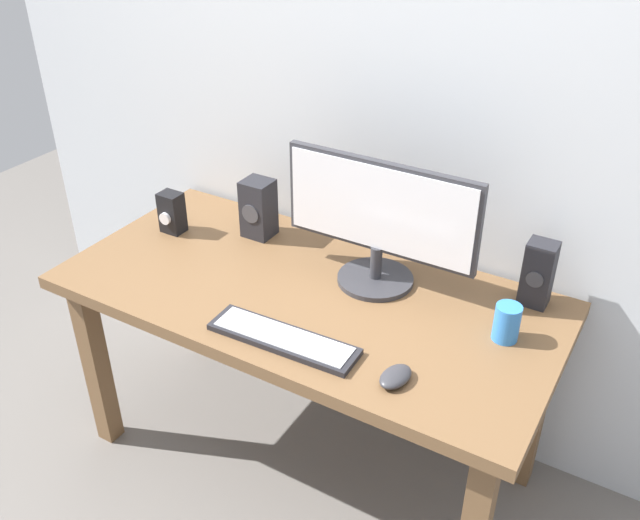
{
  "coord_description": "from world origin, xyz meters",
  "views": [
    {
      "loc": [
        0.91,
        -1.47,
        1.88
      ],
      "look_at": [
        0.05,
        0.0,
        0.83
      ],
      "focal_mm": 38.68,
      "sensor_mm": 36.0,
      "label": 1
    }
  ],
  "objects_px": {
    "speaker_right": "(538,274)",
    "audio_controller": "(172,213)",
    "monitor": "(379,219)",
    "speaker_left": "(258,208)",
    "desk": "(307,314)",
    "coffee_mug": "(507,323)",
    "keyboard_primary": "(283,339)",
    "mouse": "(396,377)"
  },
  "relations": [
    {
      "from": "speaker_right",
      "to": "audio_controller",
      "type": "distance_m",
      "value": 1.21
    },
    {
      "from": "monitor",
      "to": "speaker_left",
      "type": "distance_m",
      "value": 0.49
    },
    {
      "from": "speaker_right",
      "to": "desk",
      "type": "bearing_deg",
      "value": -155.27
    },
    {
      "from": "desk",
      "to": "coffee_mug",
      "type": "distance_m",
      "value": 0.61
    },
    {
      "from": "desk",
      "to": "keyboard_primary",
      "type": "bearing_deg",
      "value": -72.62
    },
    {
      "from": "desk",
      "to": "speaker_left",
      "type": "xyz_separation_m",
      "value": [
        -0.32,
        0.21,
        0.19
      ]
    },
    {
      "from": "desk",
      "to": "speaker_left",
      "type": "height_order",
      "value": "speaker_left"
    },
    {
      "from": "coffee_mug",
      "to": "desk",
      "type": "bearing_deg",
      "value": -173.04
    },
    {
      "from": "keyboard_primary",
      "to": "mouse",
      "type": "height_order",
      "value": "mouse"
    },
    {
      "from": "monitor",
      "to": "audio_controller",
      "type": "relative_size",
      "value": 4.22
    },
    {
      "from": "speaker_right",
      "to": "audio_controller",
      "type": "xyz_separation_m",
      "value": [
        -1.2,
        -0.2,
        -0.03
      ]
    },
    {
      "from": "monitor",
      "to": "keyboard_primary",
      "type": "relative_size",
      "value": 1.41
    },
    {
      "from": "speaker_left",
      "to": "audio_controller",
      "type": "height_order",
      "value": "speaker_left"
    },
    {
      "from": "audio_controller",
      "to": "speaker_left",
      "type": "bearing_deg",
      "value": 26.0
    },
    {
      "from": "speaker_right",
      "to": "coffee_mug",
      "type": "height_order",
      "value": "speaker_right"
    },
    {
      "from": "desk",
      "to": "speaker_right",
      "type": "height_order",
      "value": "speaker_right"
    },
    {
      "from": "monitor",
      "to": "keyboard_primary",
      "type": "height_order",
      "value": "monitor"
    },
    {
      "from": "desk",
      "to": "speaker_left",
      "type": "bearing_deg",
      "value": 146.79
    },
    {
      "from": "desk",
      "to": "speaker_right",
      "type": "bearing_deg",
      "value": 24.73
    },
    {
      "from": "desk",
      "to": "mouse",
      "type": "xyz_separation_m",
      "value": [
        0.41,
        -0.24,
        0.11
      ]
    },
    {
      "from": "speaker_left",
      "to": "coffee_mug",
      "type": "distance_m",
      "value": 0.92
    },
    {
      "from": "desk",
      "to": "coffee_mug",
      "type": "height_order",
      "value": "coffee_mug"
    },
    {
      "from": "keyboard_primary",
      "to": "speaker_right",
      "type": "relative_size",
      "value": 2.13
    },
    {
      "from": "monitor",
      "to": "keyboard_primary",
      "type": "distance_m",
      "value": 0.46
    },
    {
      "from": "monitor",
      "to": "coffee_mug",
      "type": "relative_size",
      "value": 5.69
    },
    {
      "from": "monitor",
      "to": "coffee_mug",
      "type": "distance_m",
      "value": 0.47
    },
    {
      "from": "monitor",
      "to": "speaker_left",
      "type": "height_order",
      "value": "monitor"
    },
    {
      "from": "speaker_left",
      "to": "speaker_right",
      "type": "bearing_deg",
      "value": 4.52
    },
    {
      "from": "mouse",
      "to": "audio_controller",
      "type": "height_order",
      "value": "audio_controller"
    },
    {
      "from": "keyboard_primary",
      "to": "mouse",
      "type": "xyz_separation_m",
      "value": [
        0.33,
        0.01,
        0.01
      ]
    },
    {
      "from": "keyboard_primary",
      "to": "speaker_right",
      "type": "height_order",
      "value": "speaker_right"
    },
    {
      "from": "speaker_left",
      "to": "audio_controller",
      "type": "distance_m",
      "value": 0.3
    },
    {
      "from": "keyboard_primary",
      "to": "audio_controller",
      "type": "height_order",
      "value": "audio_controller"
    },
    {
      "from": "desk",
      "to": "mouse",
      "type": "height_order",
      "value": "mouse"
    },
    {
      "from": "coffee_mug",
      "to": "speaker_right",
      "type": "bearing_deg",
      "value": 84.78
    },
    {
      "from": "keyboard_primary",
      "to": "mouse",
      "type": "distance_m",
      "value": 0.33
    },
    {
      "from": "audio_controller",
      "to": "coffee_mug",
      "type": "height_order",
      "value": "audio_controller"
    },
    {
      "from": "desk",
      "to": "keyboard_primary",
      "type": "distance_m",
      "value": 0.28
    },
    {
      "from": "keyboard_primary",
      "to": "audio_controller",
      "type": "bearing_deg",
      "value": 154.16
    },
    {
      "from": "mouse",
      "to": "speaker_right",
      "type": "bearing_deg",
      "value": 77.71
    },
    {
      "from": "mouse",
      "to": "speaker_right",
      "type": "height_order",
      "value": "speaker_right"
    },
    {
      "from": "audio_controller",
      "to": "coffee_mug",
      "type": "xyz_separation_m",
      "value": [
        1.18,
        -0.0,
        -0.02
      ]
    }
  ]
}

